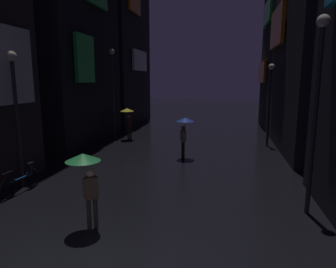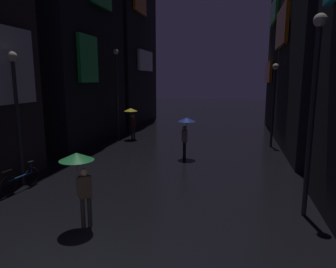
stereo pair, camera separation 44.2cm
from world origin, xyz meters
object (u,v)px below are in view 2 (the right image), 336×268
object	(u,v)px
streetlamp_left_far	(117,84)
streetlamp_left_near	(16,102)
streetlamp_right_far	(274,95)
pedestrian_midstreet_centre_green	(79,169)
bicycle_parked_at_storefront	(21,180)
streetlamp_right_near	(314,95)
pedestrian_foreground_right_yellow	(131,115)
pedestrian_near_crossing_blue	(186,126)

from	to	relation	value
streetlamp_left_far	streetlamp_left_near	bearing A→B (deg)	-90.00
streetlamp_left_near	streetlamp_right_far	world-z (taller)	streetlamp_left_near
streetlamp_left_far	pedestrian_midstreet_centre_green	bearing A→B (deg)	-71.94
pedestrian_midstreet_centre_green	streetlamp_right_far	bearing A→B (deg)	62.98
pedestrian_midstreet_centre_green	streetlamp_left_far	xyz separation A→B (m)	(-3.96, 12.14, 2.03)
pedestrian_midstreet_centre_green	bicycle_parked_at_storefront	distance (m)	4.29
pedestrian_midstreet_centre_green	streetlamp_right_near	size ratio (longest dim) A/B	0.37
bicycle_parked_at_storefront	streetlamp_right_far	xyz separation A→B (m)	(9.60, 9.81, 2.73)
streetlamp_left_far	streetlamp_right_far	world-z (taller)	streetlamp_left_far
pedestrian_foreground_right_yellow	streetlamp_right_far	world-z (taller)	streetlamp_right_far
pedestrian_foreground_right_yellow	streetlamp_left_near	bearing A→B (deg)	-96.31
streetlamp_right_near	streetlamp_right_far	size ratio (longest dim) A/B	1.17
pedestrian_near_crossing_blue	streetlamp_right_near	world-z (taller)	streetlamp_right_near
streetlamp_left_far	streetlamp_right_far	bearing A→B (deg)	-1.68
pedestrian_midstreet_centre_green	streetlamp_left_near	xyz separation A→B (m)	(-3.96, 2.64, 1.49)
pedestrian_foreground_right_yellow	bicycle_parked_at_storefront	xyz separation A→B (m)	(-0.64, -9.99, -1.28)
pedestrian_midstreet_centre_green	bicycle_parked_at_storefront	world-z (taller)	pedestrian_midstreet_centre_green
pedestrian_near_crossing_blue	streetlamp_right_near	bearing A→B (deg)	-51.09
pedestrian_near_crossing_blue	streetlamp_left_far	distance (m)	7.20
pedestrian_midstreet_centre_green	bicycle_parked_at_storefront	size ratio (longest dim) A/B	1.17
streetlamp_right_near	streetlamp_left_far	world-z (taller)	streetlamp_left_far
pedestrian_near_crossing_blue	streetlamp_left_near	distance (m)	7.71
streetlamp_right_near	streetlamp_right_far	world-z (taller)	streetlamp_right_near
pedestrian_near_crossing_blue	streetlamp_right_near	distance (m)	7.50
pedestrian_near_crossing_blue	streetlamp_right_far	world-z (taller)	streetlamp_right_far
pedestrian_near_crossing_blue	streetlamp_right_far	size ratio (longest dim) A/B	0.43
bicycle_parked_at_storefront	pedestrian_midstreet_centre_green	bearing A→B (deg)	-29.77
pedestrian_near_crossing_blue	pedestrian_midstreet_centre_green	world-z (taller)	same
bicycle_parked_at_storefront	pedestrian_near_crossing_blue	bearing A→B (deg)	49.27
streetlamp_right_near	pedestrian_near_crossing_blue	bearing A→B (deg)	128.91
bicycle_parked_at_storefront	streetlamp_left_far	world-z (taller)	streetlamp_left_far
streetlamp_right_near	pedestrian_foreground_right_yellow	bearing A→B (deg)	132.51
pedestrian_near_crossing_blue	bicycle_parked_at_storefront	xyz separation A→B (m)	(-5.04, -5.86, -1.28)
pedestrian_foreground_right_yellow	pedestrian_midstreet_centre_green	world-z (taller)	same
bicycle_parked_at_storefront	streetlamp_right_far	bearing A→B (deg)	45.63
bicycle_parked_at_storefront	streetlamp_left_near	world-z (taller)	streetlamp_left_near
streetlamp_left_far	streetlamp_right_near	bearing A→B (deg)	-44.70
pedestrian_near_crossing_blue	streetlamp_left_near	bearing A→B (deg)	-136.02
pedestrian_foreground_right_yellow	pedestrian_midstreet_centre_green	xyz separation A→B (m)	(2.92, -12.02, 0.00)
bicycle_parked_at_storefront	streetlamp_left_near	size ratio (longest dim) A/B	0.36
pedestrian_near_crossing_blue	pedestrian_midstreet_centre_green	distance (m)	8.03
pedestrian_foreground_right_yellow	bicycle_parked_at_storefront	bearing A→B (deg)	-93.65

